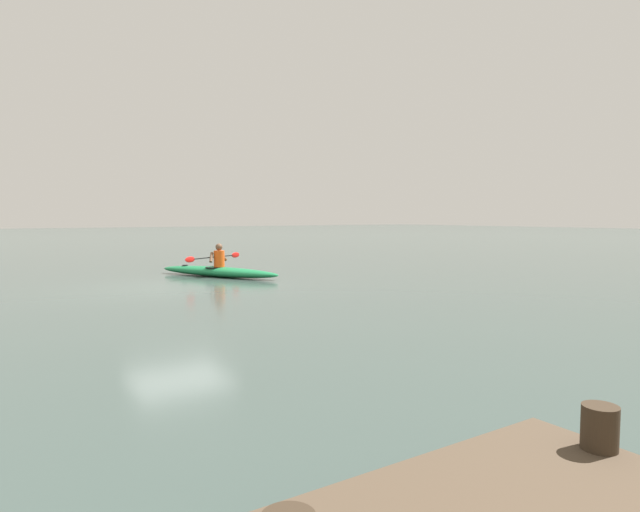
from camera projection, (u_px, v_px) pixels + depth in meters
ground_plane at (178, 287)px, 13.98m from camera, size 160.00×160.00×0.00m
kayak at (218, 272)px, 16.37m from camera, size 2.59×4.20×0.30m
kayaker at (218, 257)px, 16.32m from camera, size 2.23×1.17×0.71m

